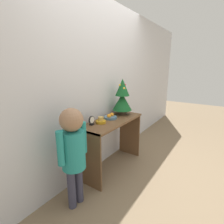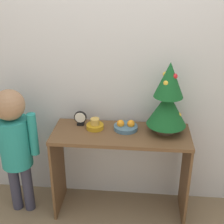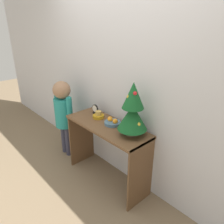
{
  "view_description": "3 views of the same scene",
  "coord_description": "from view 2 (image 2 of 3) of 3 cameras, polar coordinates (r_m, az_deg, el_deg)",
  "views": [
    {
      "loc": [
        -2.06,
        -1.15,
        1.55
      ],
      "look_at": [
        -0.03,
        0.2,
        0.91
      ],
      "focal_mm": 28.0,
      "sensor_mm": 36.0,
      "label": 1
    },
    {
      "loc": [
        0.14,
        -1.99,
        1.99
      ],
      "look_at": [
        -0.07,
        0.18,
        0.98
      ],
      "focal_mm": 50.0,
      "sensor_mm": 36.0,
      "label": 2
    },
    {
      "loc": [
        1.73,
        -1.28,
        1.93
      ],
      "look_at": [
        0.07,
        0.23,
        0.96
      ],
      "focal_mm": 35.0,
      "sensor_mm": 36.0,
      "label": 3
    }
  ],
  "objects": [
    {
      "name": "singing_bowl",
      "position": [
        2.57,
        -3.13,
        -2.41
      ],
      "size": [
        0.14,
        0.14,
        0.09
      ],
      "color": "#B78419",
      "rests_on": "console_table"
    },
    {
      "name": "fruit_bowl",
      "position": [
        2.55,
        2.52,
        -2.65
      ],
      "size": [
        0.19,
        0.19,
        0.08
      ],
      "color": "#476B84",
      "rests_on": "console_table"
    },
    {
      "name": "console_table",
      "position": [
        2.61,
        1.6,
        -7.45
      ],
      "size": [
        1.11,
        0.43,
        0.78
      ],
      "color": "brown",
      "rests_on": "ground_plane"
    },
    {
      "name": "mini_tree",
      "position": [
        2.44,
        10.18,
        2.28
      ],
      "size": [
        0.31,
        0.31,
        0.58
      ],
      "color": "#4C3828",
      "rests_on": "console_table"
    },
    {
      "name": "child_figure",
      "position": [
        2.68,
        -17.45,
        -4.68
      ],
      "size": [
        0.4,
        0.26,
        1.15
      ],
      "color": "#38384C",
      "rests_on": "ground_plane"
    },
    {
      "name": "back_wall",
      "position": [
        2.57,
        2.17,
        8.13
      ],
      "size": [
        7.0,
        0.05,
        2.5
      ],
      "primitive_type": "cube",
      "color": "silver",
      "rests_on": "ground_plane"
    },
    {
      "name": "desk_clock",
      "position": [
        2.62,
        -5.81,
        -1.17
      ],
      "size": [
        0.11,
        0.04,
        0.13
      ],
      "color": "black",
      "rests_on": "console_table"
    }
  ]
}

